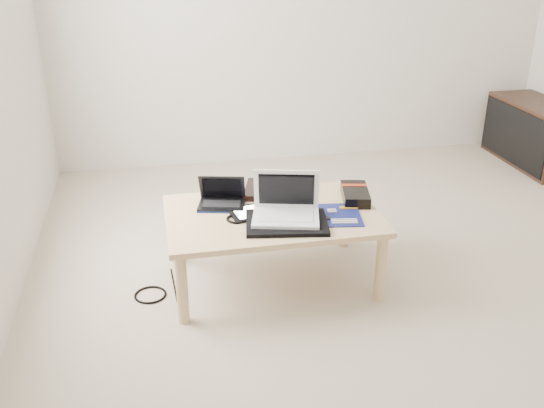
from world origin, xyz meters
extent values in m
plane|color=#C3B49E|center=(0.00, 0.00, 0.00)|extent=(4.00, 4.00, 0.00)
cube|color=tan|center=(-0.68, 0.09, 0.39)|extent=(1.10, 0.70, 0.03)
cylinder|color=tan|center=(-1.18, -0.21, 0.18)|extent=(0.06, 0.06, 0.37)
cylinder|color=tan|center=(-0.18, -0.21, 0.18)|extent=(0.06, 0.06, 0.37)
cylinder|color=tan|center=(-1.18, 0.39, 0.18)|extent=(0.06, 0.06, 0.37)
cylinder|color=tan|center=(-0.18, 0.39, 0.18)|extent=(0.06, 0.06, 0.37)
cube|color=#361F16|center=(1.78, 1.45, 0.25)|extent=(0.40, 0.90, 0.50)
cube|color=black|center=(1.58, 1.45, 0.25)|extent=(0.02, 0.86, 0.44)
cube|color=black|center=(-0.61, 0.35, 0.42)|extent=(0.39, 0.35, 0.03)
cube|color=black|center=(-0.93, 0.22, 0.41)|extent=(0.28, 0.22, 0.01)
cube|color=black|center=(-0.93, 0.22, 0.42)|extent=(0.22, 0.14, 0.00)
cube|color=black|center=(-0.94, 0.16, 0.42)|extent=(0.06, 0.04, 0.00)
cube|color=black|center=(-0.91, 0.27, 0.49)|extent=(0.26, 0.13, 0.15)
cube|color=black|center=(-0.92, 0.26, 0.49)|extent=(0.22, 0.11, 0.12)
cube|color=#0C1D46|center=(-0.95, 0.14, 0.40)|extent=(0.24, 0.07, 0.01)
cube|color=black|center=(-0.77, 0.10, 0.41)|extent=(0.27, 0.22, 0.01)
cube|color=silver|center=(-0.77, 0.10, 0.41)|extent=(0.22, 0.17, 0.00)
cube|color=#B7B7BC|center=(-0.53, 0.18, 0.41)|extent=(0.07, 0.24, 0.02)
cube|color=#A6A6AC|center=(-0.53, 0.18, 0.42)|extent=(0.06, 0.20, 0.00)
cube|color=black|center=(-0.64, -0.06, 0.41)|extent=(0.45, 0.36, 0.02)
cube|color=silver|center=(-0.64, -0.04, 0.43)|extent=(0.38, 0.31, 0.02)
cube|color=silver|center=(-0.64, -0.05, 0.44)|extent=(0.29, 0.19, 0.00)
cube|color=silver|center=(-0.66, -0.13, 0.44)|extent=(0.08, 0.05, 0.00)
cube|color=silver|center=(-0.61, 0.05, 0.55)|extent=(0.33, 0.13, 0.22)
cube|color=black|center=(-0.62, 0.04, 0.55)|extent=(0.28, 0.11, 0.18)
cube|color=#0C154C|center=(-0.35, -0.01, 0.40)|extent=(0.27, 0.31, 0.01)
cube|color=#B7B7BC|center=(-0.37, 0.03, 0.41)|extent=(0.05, 0.05, 0.01)
cube|color=gold|center=(-0.27, 0.06, 0.41)|extent=(0.09, 0.02, 0.01)
cube|color=gold|center=(-0.28, 0.04, 0.41)|extent=(0.09, 0.02, 0.01)
cube|color=silver|center=(-0.34, -0.08, 0.41)|extent=(0.13, 0.03, 0.01)
cube|color=silver|center=(-0.35, -0.10, 0.41)|extent=(0.13, 0.03, 0.01)
cube|color=silver|center=(-0.35, -0.12, 0.41)|extent=(0.13, 0.03, 0.01)
cube|color=black|center=(-0.41, -0.05, 0.41)|extent=(0.03, 0.03, 0.01)
cube|color=black|center=(-0.20, 0.17, 0.43)|extent=(0.19, 0.30, 0.06)
cube|color=maroon|center=(-0.19, 0.23, 0.46)|extent=(0.14, 0.06, 0.00)
torus|color=black|center=(-0.87, 0.04, 0.41)|extent=(0.14, 0.14, 0.01)
torus|color=black|center=(-1.34, 0.05, 0.01)|extent=(0.22, 0.22, 0.01)
cylinder|color=black|center=(-1.21, 0.13, 0.00)|extent=(0.02, 0.34, 0.01)
camera|label=1|loc=(-1.26, -2.71, 1.73)|focal=40.00mm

